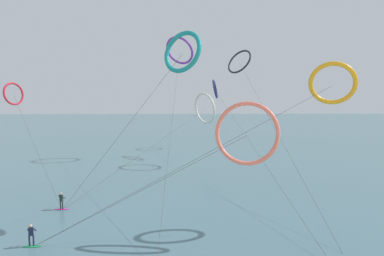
{
  "coord_description": "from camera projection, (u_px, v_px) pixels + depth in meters",
  "views": [
    {
      "loc": [
        -0.93,
        -11.64,
        11.03
      ],
      "look_at": [
        0.0,
        20.26,
        7.98
      ],
      "focal_mm": 29.48,
      "sensor_mm": 36.0,
      "label": 1
    }
  ],
  "objects": [
    {
      "name": "kite_navy",
      "position": [
        215.0,
        89.0,
        68.96
      ],
      "size": [
        3.68,
        53.08,
        15.09
      ],
      "rotation": [
        0.0,
        0.0,
        1.38
      ],
      "color": "navy",
      "rests_on": "ground"
    },
    {
      "name": "surfer_magenta",
      "position": [
        61.0,
        202.0,
        30.95
      ],
      "size": [
        1.4,
        0.7,
        1.7
      ],
      "rotation": [
        0.0,
        0.0,
        5.78
      ],
      "color": "#CC288E",
      "rests_on": "ground"
    },
    {
      "name": "surfer_emerald",
      "position": [
        31.0,
        237.0,
        23.2
      ],
      "size": [
        1.4,
        0.63,
        1.7
      ],
      "rotation": [
        0.0,
        0.0,
        0.24
      ],
      "color": "#199351",
      "rests_on": "ground"
    },
    {
      "name": "sea_water",
      "position": [
        185.0,
        127.0,
        117.4
      ],
      "size": [
        400.0,
        200.0,
        0.08
      ],
      "primitive_type": "cube",
      "color": "#476B75",
      "rests_on": "ground"
    },
    {
      "name": "kite_coral",
      "position": [
        247.0,
        133.0,
        23.64
      ],
      "size": [
        18.47,
        2.08,
        10.81
      ],
      "rotation": [
        0.0,
        0.0,
        6.01
      ],
      "color": "#EA7260",
      "rests_on": "ground"
    },
    {
      "name": "kite_ivory",
      "position": [
        205.0,
        108.0,
        50.66
      ],
      "size": [
        17.39,
        22.63,
        11.93
      ],
      "rotation": [
        0.0,
        0.0,
        2.17
      ],
      "color": "silver",
      "rests_on": "ground"
    },
    {
      "name": "kite_violet",
      "position": [
        180.0,
        51.0,
        57.04
      ],
      "size": [
        6.47,
        42.2,
        22.01
      ],
      "rotation": [
        0.0,
        0.0,
        2.57
      ],
      "color": "purple",
      "rests_on": "ground"
    },
    {
      "name": "kite_charcoal",
      "position": [
        239.0,
        62.0,
        59.04
      ],
      "size": [
        5.48,
        41.87,
        20.16
      ],
      "rotation": [
        0.0,
        0.0,
        5.38
      ],
      "color": "black",
      "rests_on": "ground"
    },
    {
      "name": "kite_teal",
      "position": [
        182.0,
        52.0,
        27.55
      ],
      "size": [
        13.97,
        4.18,
        17.0
      ],
      "rotation": [
        0.0,
        0.0,
        5.64
      ],
      "color": "teal",
      "rests_on": "ground"
    },
    {
      "name": "kite_crimson",
      "position": [
        14.0,
        94.0,
        47.54
      ],
      "size": [
        14.63,
        19.89,
        13.41
      ],
      "rotation": [
        0.0,
        0.0,
        1.17
      ],
      "color": "red",
      "rests_on": "ground"
    },
    {
      "name": "kite_amber",
      "position": [
        332.0,
        84.0,
        26.22
      ],
      "size": [
        25.81,
        5.16,
        14.06
      ],
      "rotation": [
        0.0,
        0.0,
        2.67
      ],
      "color": "orange",
      "rests_on": "ground"
    }
  ]
}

